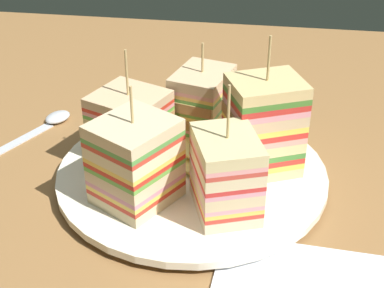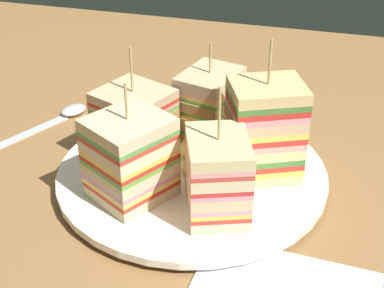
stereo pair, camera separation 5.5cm
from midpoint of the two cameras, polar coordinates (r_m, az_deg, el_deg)
ground_plane at (r=58.03cm, az=2.72°, el=-4.56°), size 105.18×95.46×1.80cm
plate at (r=57.02cm, az=2.77°, el=-3.14°), size 26.99×26.99×1.40cm
sandwich_wedge_0 at (r=51.13cm, az=-3.17°, el=-1.51°), size 8.73×8.96×11.48cm
sandwich_wedge_1 at (r=49.41cm, az=5.79°, el=-3.34°), size 7.22×8.17×12.33cm
sandwich_wedge_2 at (r=54.61cm, az=10.18°, el=1.30°), size 8.47×7.86×13.95cm
sandwich_wedge_3 at (r=60.64cm, az=4.19°, el=3.84°), size 6.77×7.90×10.76cm
sandwich_wedge_4 at (r=58.02cm, az=-3.08°, el=2.16°), size 8.66×8.42×11.60cm
chip_pile at (r=56.85cm, az=4.14°, el=-0.73°), size 6.34×6.97×3.34cm
spoon at (r=69.25cm, az=-11.27°, el=2.49°), size 8.52×14.85×1.00cm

